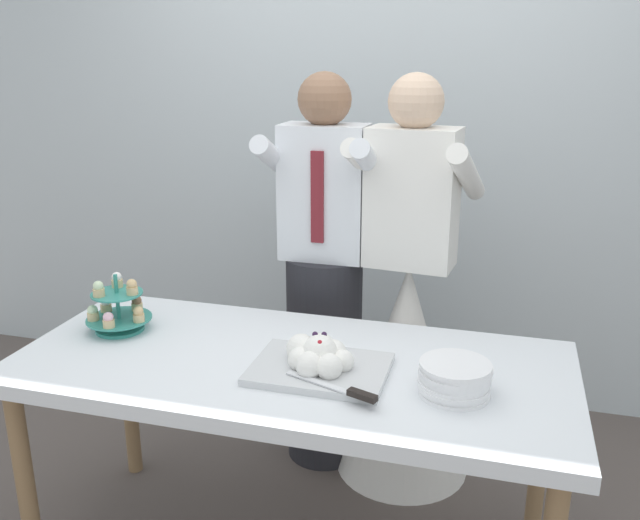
{
  "coord_description": "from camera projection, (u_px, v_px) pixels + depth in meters",
  "views": [
    {
      "loc": [
        0.63,
        -1.88,
        1.73
      ],
      "look_at": [
        0.06,
        0.15,
        1.07
      ],
      "focal_mm": 37.75,
      "sensor_mm": 36.0,
      "label": 1
    }
  ],
  "objects": [
    {
      "name": "person_bride",
      "position": [
        406.0,
        343.0,
        2.77
      ],
      "size": [
        0.56,
        0.56,
        1.66
      ],
      "color": "white",
      "rests_on": "ground_plane"
    },
    {
      "name": "main_cake_tray",
      "position": [
        319.0,
        360.0,
        2.08
      ],
      "size": [
        0.43,
        0.35,
        0.12
      ],
      "color": "silver",
      "rests_on": "dessert_table"
    },
    {
      "name": "person_groom",
      "position": [
        324.0,
        296.0,
        2.82
      ],
      "size": [
        0.46,
        0.49,
        1.66
      ],
      "color": "#232328",
      "rests_on": "ground_plane"
    },
    {
      "name": "cupcake_stand",
      "position": [
        118.0,
        310.0,
        2.39
      ],
      "size": [
        0.23,
        0.23,
        0.21
      ],
      "color": "teal",
      "rests_on": "dessert_table"
    },
    {
      "name": "rear_wall",
      "position": [
        379.0,
        111.0,
        3.29
      ],
      "size": [
        5.2,
        0.1,
        2.9
      ],
      "primitive_type": "cube",
      "color": "silver",
      "rests_on": "ground_plane"
    },
    {
      "name": "plate_stack",
      "position": [
        455.0,
        378.0,
        1.95
      ],
      "size": [
        0.22,
        0.22,
        0.1
      ],
      "color": "white",
      "rests_on": "dessert_table"
    },
    {
      "name": "dessert_table",
      "position": [
        291.0,
        381.0,
        2.2
      ],
      "size": [
        1.8,
        0.8,
        0.78
      ],
      "color": "silver",
      "rests_on": "ground_plane"
    }
  ]
}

